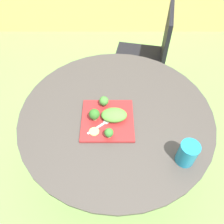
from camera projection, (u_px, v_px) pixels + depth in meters
The scene contains 11 objects.
ground_plane at pixel (115, 170), 1.82m from camera, with size 12.00×12.00×0.00m, color #70994C.
patio_table at pixel (116, 134), 1.42m from camera, with size 1.07×1.07×0.74m.
patio_chair at pixel (150, 52), 1.95m from camera, with size 0.52×0.52×0.90m.
salad_plate at pixel (108, 120), 1.21m from camera, with size 0.28×0.28×0.01m, color maroon.
drinking_glass at pixel (187, 154), 1.02m from camera, with size 0.09×0.09×0.12m.
fork at pixel (102, 124), 1.18m from camera, with size 0.13×0.11×0.00m.
lettuce_mound at pixel (114, 115), 1.19m from camera, with size 0.14×0.09×0.05m, color #519338.
broccoli_floret_0 at pixel (94, 114), 1.17m from camera, with size 0.06×0.06×0.07m.
broccoli_floret_1 at pixel (109, 133), 1.11m from camera, with size 0.05×0.05×0.06m.
broccoli_floret_2 at pixel (104, 101), 1.24m from camera, with size 0.05×0.05×0.06m.
cucumber_slice_0 at pixel (94, 131), 1.15m from camera, with size 0.05×0.05×0.01m, color #8EB766.
Camera 1 is at (-0.02, -0.79, 1.71)m, focal length 36.18 mm.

